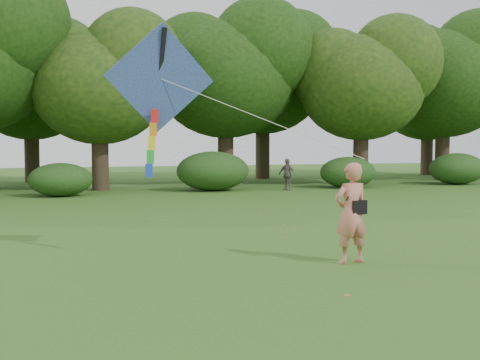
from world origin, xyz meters
name	(u,v)px	position (x,y,z in m)	size (l,w,h in m)	color
ground	(349,268)	(0.00, 0.00, 0.00)	(100.00, 100.00, 0.00)	#265114
man_kite_flyer	(351,213)	(0.27, 0.40, 0.94)	(0.69, 0.45, 1.88)	#CD7360
bystander_right	(287,174)	(6.45, 17.02, 0.76)	(0.89, 0.37, 1.53)	slate
crossbody_bag	(357,206)	(0.39, 0.37, 1.06)	(0.43, 0.20, 0.73)	black
flying_kite	(160,81)	(-2.96, 2.02, 3.42)	(4.54, 2.03, 2.92)	#2849AE
tree_line	(162,81)	(1.67, 22.88, 5.60)	(54.70, 15.30, 9.48)	#3A2D1E
shrub_band	(136,174)	(-0.72, 17.60, 0.86)	(39.15, 3.22, 1.88)	#264919
fallen_leaves	(267,226)	(0.74, 5.63, 0.01)	(4.97, 11.12, 0.01)	olive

